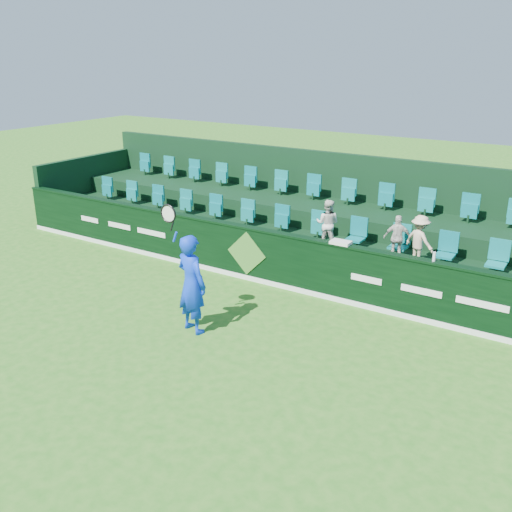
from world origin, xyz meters
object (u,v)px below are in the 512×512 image
Objects in this scene: spectator_right at (419,240)px; towel at (341,242)px; tennis_player at (191,283)px; spectator_middle at (398,238)px; drinks_bottle at (434,257)px; spectator_left at (327,224)px.

towel is (-1.40, -1.12, 0.01)m from spectator_right.
tennis_player is 4.91m from spectator_middle.
drinks_bottle is at bearing 37.10° from tennis_player.
drinks_bottle is (1.14, -1.12, 0.11)m from spectator_middle.
spectator_right is 1.79m from towel.
spectator_left is 6.06× the size of drinks_bottle.
spectator_middle reaches higher than drinks_bottle.
spectator_middle is 5.44× the size of drinks_bottle.
tennis_player is at bearing 65.95° from spectator_left.
spectator_right is 1.29m from drinks_bottle.
towel is 2.25× the size of drinks_bottle.
towel is at bearing 57.86° from tennis_player.
drinks_bottle is (0.64, -1.12, 0.08)m from spectator_right.
spectator_right reaches higher than towel.
spectator_left is 1.76m from spectator_middle.
spectator_right is (2.27, 0.00, -0.02)m from spectator_left.
spectator_middle is (2.74, 4.06, 0.31)m from tennis_player.
towel is at bearing 117.26° from spectator_left.
spectator_middle is at bearing 24.04° from spectator_right.
tennis_player reaches higher than spectator_middle.
spectator_right reaches higher than spectator_middle.
drinks_bottle is at bearing 148.45° from spectator_left.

